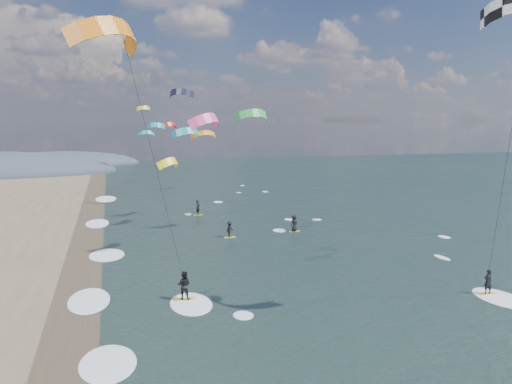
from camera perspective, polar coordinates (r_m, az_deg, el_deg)
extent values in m
cube|color=#382D23|center=(29.62, -20.43, -14.95)|extent=(3.00, 240.00, 0.00)
ellipsoid|color=#3D4756|center=(138.27, -21.51, 2.90)|extent=(40.00, 18.00, 7.00)
cube|color=gold|center=(36.91, 24.90, -10.52)|extent=(1.34, 0.40, 0.06)
imported|color=black|center=(36.66, 24.98, -9.25)|extent=(0.62, 0.43, 1.65)
ellipsoid|color=white|center=(36.56, 26.10, -10.82)|extent=(2.60, 4.20, 0.12)
cylinder|color=black|center=(31.64, 26.74, 3.30)|extent=(0.02, 0.02, 17.32)
cube|color=gold|center=(32.95, -8.19, -12.05)|extent=(1.44, 0.44, 0.07)
imported|color=black|center=(32.64, -8.23, -10.49)|extent=(1.10, 1.00, 1.83)
ellipsoid|color=white|center=(32.26, -7.44, -12.55)|extent=(2.60, 4.20, 0.12)
cylinder|color=black|center=(27.90, -11.22, 2.08)|extent=(0.02, 0.02, 15.97)
cube|color=gold|center=(49.20, -3.02, -5.17)|extent=(1.10, 0.35, 0.05)
imported|color=black|center=(49.02, -3.03, -4.26)|extent=(1.14, 1.09, 1.55)
cube|color=gold|center=(51.83, 4.38, -4.50)|extent=(1.10, 0.35, 0.05)
imported|color=black|center=(51.65, 4.39, -3.57)|extent=(0.96, 0.82, 1.67)
cube|color=gold|center=(60.92, -6.64, -2.61)|extent=(1.10, 0.35, 0.05)
imported|color=black|center=(60.75, -6.65, -1.76)|extent=(0.76, 0.77, 1.79)
ellipsoid|color=white|center=(25.91, -18.26, -18.32)|extent=(2.40, 5.40, 0.11)
ellipsoid|color=white|center=(34.21, -17.81, -11.66)|extent=(2.40, 5.40, 0.11)
ellipsoid|color=white|center=(44.73, -17.50, -6.95)|extent=(2.40, 5.40, 0.11)
ellipsoid|color=white|center=(58.37, -17.28, -3.43)|extent=(2.40, 5.40, 0.11)
ellipsoid|color=white|center=(76.11, -17.11, -0.78)|extent=(2.40, 5.40, 0.11)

